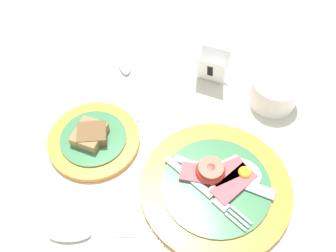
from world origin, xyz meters
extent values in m
plane|color=beige|center=(0.00, 0.00, 0.00)|extent=(3.00, 3.00, 0.00)
cylinder|color=orange|center=(0.10, 0.01, 0.01)|extent=(0.27, 0.27, 0.01)
cylinder|color=#3D7F4C|center=(0.10, 0.01, 0.01)|extent=(0.19, 0.19, 0.00)
cube|color=#BC5156|center=(0.07, 0.02, 0.02)|extent=(0.07, 0.05, 0.01)
cube|color=beige|center=(0.07, 0.03, 0.02)|extent=(0.06, 0.02, 0.01)
cube|color=#BC5156|center=(0.13, 0.02, 0.02)|extent=(0.07, 0.09, 0.01)
cube|color=beige|center=(0.12, 0.03, 0.02)|extent=(0.05, 0.07, 0.01)
cube|color=#BC5156|center=(0.12, 0.04, 0.02)|extent=(0.07, 0.07, 0.01)
cube|color=beige|center=(0.10, 0.05, 0.02)|extent=(0.05, 0.05, 0.01)
ellipsoid|color=red|center=(0.09, 0.03, 0.03)|extent=(0.05, 0.05, 0.03)
cylinder|color=#DB664C|center=(0.09, 0.03, 0.04)|extent=(0.04, 0.04, 0.00)
ellipsoid|color=white|center=(0.14, 0.05, 0.02)|extent=(0.07, 0.06, 0.01)
ellipsoid|color=yellow|center=(0.14, 0.05, 0.03)|extent=(0.02, 0.02, 0.01)
cube|color=silver|center=(0.05, 0.01, 0.02)|extent=(0.10, 0.05, 0.00)
cube|color=silver|center=(0.12, -0.02, 0.02)|extent=(0.03, 0.03, 0.00)
cube|color=silver|center=(0.15, -0.04, 0.02)|extent=(0.04, 0.02, 0.00)
cube|color=silver|center=(0.16, -0.04, 0.02)|extent=(0.04, 0.02, 0.00)
cube|color=silver|center=(0.16, -0.03, 0.02)|extent=(0.04, 0.02, 0.00)
cube|color=silver|center=(0.07, 0.03, 0.02)|extent=(0.11, 0.02, 0.00)
cube|color=#9EA0A5|center=(0.16, 0.03, 0.02)|extent=(0.08, 0.02, 0.00)
cylinder|color=orange|center=(-0.14, 0.02, 0.01)|extent=(0.17, 0.17, 0.01)
cylinder|color=#3D7F4C|center=(-0.14, 0.02, 0.01)|extent=(0.12, 0.12, 0.00)
cube|color=#9E7A4C|center=(-0.15, 0.02, 0.03)|extent=(0.05, 0.06, 0.02)
cube|color=brown|center=(-0.14, 0.02, 0.03)|extent=(0.07, 0.06, 0.02)
cylinder|color=white|center=(0.15, 0.24, 0.03)|extent=(0.10, 0.10, 0.06)
cylinder|color=white|center=(0.15, 0.24, 0.05)|extent=(0.08, 0.08, 0.01)
cube|color=white|center=(0.02, 0.24, 0.04)|extent=(0.06, 0.02, 0.07)
cube|color=white|center=(0.02, 0.26, 0.04)|extent=(0.06, 0.02, 0.07)
cube|color=black|center=(0.02, 0.24, 0.04)|extent=(0.01, 0.01, 0.04)
cube|color=silver|center=(-0.11, 0.14, 0.00)|extent=(0.07, 0.10, 0.01)
ellipsoid|color=silver|center=(-0.17, 0.22, 0.01)|extent=(0.06, 0.07, 0.01)
cube|color=silver|center=(0.00, -0.12, 0.00)|extent=(0.10, 0.05, 0.01)
ellipsoid|color=silver|center=(-0.09, -0.16, 0.01)|extent=(0.07, 0.05, 0.01)
cube|color=silver|center=(0.04, -0.13, 0.00)|extent=(0.03, 0.03, 0.01)
cube|color=silver|center=(0.06, -0.10, 0.00)|extent=(0.03, 0.04, 0.00)
cube|color=silver|center=(0.06, -0.10, 0.00)|extent=(0.03, 0.04, 0.00)
cube|color=silver|center=(0.05, -0.09, 0.00)|extent=(0.03, 0.04, 0.00)
camera|label=1|loc=(0.14, -0.30, 0.63)|focal=42.00mm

